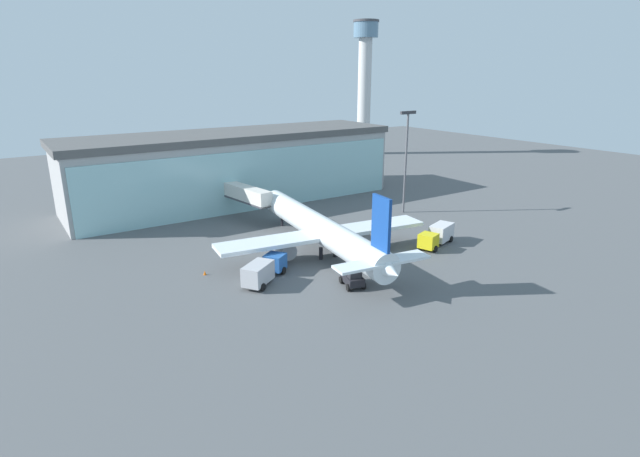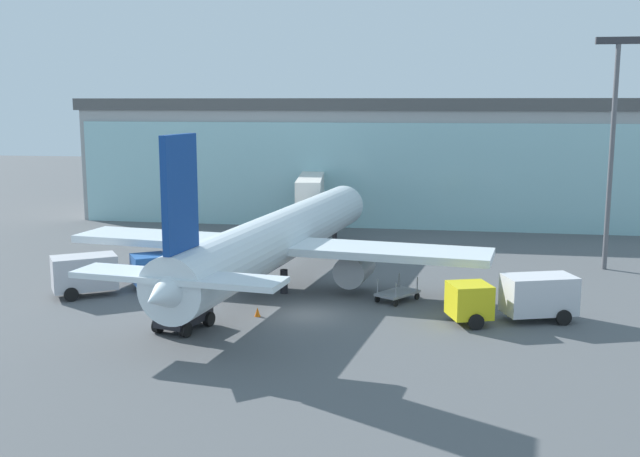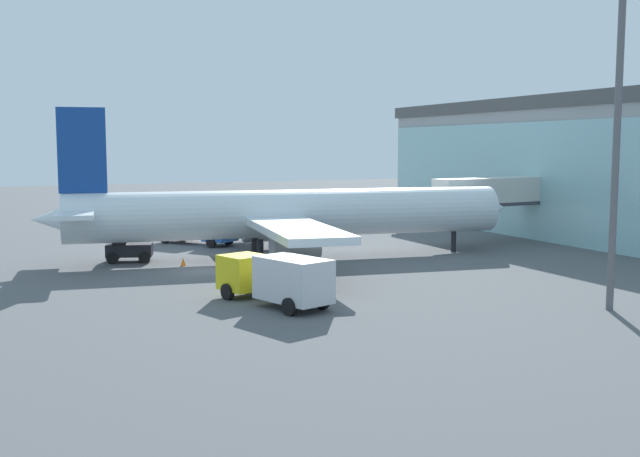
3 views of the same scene
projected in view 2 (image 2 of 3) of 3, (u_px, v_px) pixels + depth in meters
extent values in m
plane|color=#545659|center=(306.00, 315.00, 44.42)|extent=(240.00, 240.00, 0.00)
cube|color=#A0A0A0|center=(367.00, 163.00, 81.83)|extent=(59.18, 16.77, 11.62)
cube|color=#9CCDD3|center=(358.00, 176.00, 74.11)|extent=(57.75, 1.26, 10.46)
cube|color=#515151|center=(368.00, 104.00, 80.75)|extent=(60.37, 17.10, 1.20)
cube|color=silver|center=(312.00, 187.00, 71.54)|extent=(3.83, 14.57, 2.40)
cube|color=#3F3F47|center=(312.00, 198.00, 71.71)|extent=(3.87, 14.58, 0.30)
cylinder|color=#4C4C51|center=(314.00, 208.00, 77.33)|extent=(0.70, 0.70, 3.21)
cylinder|color=#59595E|center=(611.00, 159.00, 55.12)|extent=(0.36, 0.36, 16.58)
cube|color=#333338|center=(619.00, 40.00, 53.69)|extent=(3.20, 0.40, 0.50)
cylinder|color=white|center=(282.00, 236.00, 51.58)|extent=(8.17, 32.56, 3.51)
cone|color=white|center=(344.00, 205.00, 66.84)|extent=(3.91, 3.48, 3.51)
cone|color=white|center=(168.00, 292.00, 36.31)|extent=(3.70, 4.42, 3.16)
cube|color=white|center=(274.00, 245.00, 50.11)|extent=(29.01, 8.32, 0.50)
cube|color=white|center=(178.00, 277.00, 37.17)|extent=(11.23, 3.97, 0.30)
cube|color=navy|center=(180.00, 193.00, 36.95)|extent=(0.82, 3.22, 5.82)
cylinder|color=gray|center=(204.00, 258.00, 52.39)|extent=(2.54, 3.47, 2.10)
cylinder|color=gray|center=(354.00, 268.00, 49.23)|extent=(2.54, 3.47, 2.10)
cylinder|color=black|center=(254.00, 279.00, 49.84)|extent=(0.50, 0.50, 1.60)
cylinder|color=black|center=(284.00, 281.00, 49.23)|extent=(0.50, 0.50, 1.60)
cylinder|color=black|center=(335.00, 239.00, 64.44)|extent=(0.40, 0.40, 1.60)
cube|color=#2659A5|center=(149.00, 269.00, 50.25)|extent=(3.05, 3.05, 1.90)
cube|color=#B2B2B7|center=(84.00, 272.00, 48.51)|extent=(4.55, 4.03, 2.20)
cylinder|color=black|center=(147.00, 279.00, 51.40)|extent=(0.92, 0.74, 0.90)
cylinder|color=black|center=(153.00, 286.00, 49.42)|extent=(0.92, 0.74, 0.90)
cylinder|color=black|center=(67.00, 287.00, 49.27)|extent=(0.92, 0.74, 0.90)
cylinder|color=black|center=(71.00, 294.00, 47.30)|extent=(0.92, 0.74, 0.90)
cube|color=yellow|center=(469.00, 300.00, 42.32)|extent=(2.78, 2.78, 1.90)
cube|color=silver|center=(539.00, 294.00, 42.99)|extent=(4.49, 3.35, 2.20)
cylinder|color=black|center=(476.00, 322.00, 41.41)|extent=(0.95, 0.57, 0.90)
cylinder|color=black|center=(462.00, 311.00, 43.55)|extent=(0.95, 0.57, 0.90)
cylinder|color=black|center=(563.00, 317.00, 42.26)|extent=(0.95, 0.57, 0.90)
cylinder|color=black|center=(545.00, 307.00, 44.40)|extent=(0.95, 0.57, 0.90)
cube|color=gray|center=(397.00, 293.00, 47.39)|extent=(2.90, 3.21, 0.16)
cylinder|color=black|center=(396.00, 303.00, 46.15)|extent=(0.35, 0.43, 0.44)
cylinder|color=gray|center=(396.00, 290.00, 46.01)|extent=(0.08, 0.08, 0.90)
cylinder|color=black|center=(377.00, 299.00, 47.12)|extent=(0.35, 0.43, 0.44)
cylinder|color=gray|center=(378.00, 286.00, 46.99)|extent=(0.08, 0.08, 0.90)
cylinder|color=black|center=(417.00, 296.00, 47.76)|extent=(0.35, 0.43, 0.44)
cylinder|color=gray|center=(417.00, 284.00, 47.62)|extent=(0.08, 0.08, 0.90)
cylinder|color=black|center=(399.00, 292.00, 48.73)|extent=(0.35, 0.43, 0.44)
cylinder|color=gray|center=(399.00, 280.00, 48.59)|extent=(0.08, 0.08, 0.90)
cube|color=black|center=(184.00, 314.00, 41.44)|extent=(2.64, 3.58, 0.90)
cube|color=#26262B|center=(176.00, 301.00, 40.71)|extent=(1.63, 1.36, 1.00)
cylinder|color=black|center=(183.00, 315.00, 42.89)|extent=(0.57, 0.87, 0.80)
cylinder|color=black|center=(209.00, 319.00, 42.13)|extent=(0.57, 0.87, 0.80)
cylinder|color=black|center=(158.00, 326.00, 40.90)|extent=(0.57, 0.87, 0.80)
cylinder|color=black|center=(185.00, 330.00, 40.14)|extent=(0.57, 0.87, 0.80)
cone|color=orange|center=(257.00, 312.00, 44.00)|extent=(0.36, 0.36, 0.55)
cone|color=orange|center=(78.00, 268.00, 55.63)|extent=(0.36, 0.36, 0.55)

